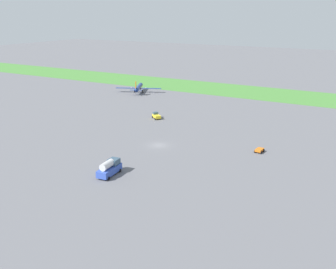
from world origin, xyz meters
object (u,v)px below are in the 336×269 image
pushback_tug_by_runway (156,116)px  airplane_taxiing_turboprop (138,87)px  baggage_cart_midfield (259,150)px  fuel_truck_near_gate (109,168)px

pushback_tug_by_runway → airplane_taxiing_turboprop: bearing=-9.3°
baggage_cart_midfield → airplane_taxiing_turboprop: bearing=58.9°
baggage_cart_midfield → pushback_tug_by_runway: (-38.17, 14.61, 0.34)m
airplane_taxiing_turboprop → baggage_cart_midfield: size_ratio=7.11×
fuel_truck_near_gate → baggage_cart_midfield: 36.95m
airplane_taxiing_turboprop → pushback_tug_by_runway: size_ratio=4.53×
airplane_taxiing_turboprop → fuel_truck_near_gate: airplane_taxiing_turboprop is taller
baggage_cart_midfield → fuel_truck_near_gate: bearing=146.2°
fuel_truck_near_gate → pushback_tug_by_runway: fuel_truck_near_gate is taller
airplane_taxiing_turboprop → pushback_tug_by_runway: bearing=-163.7°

